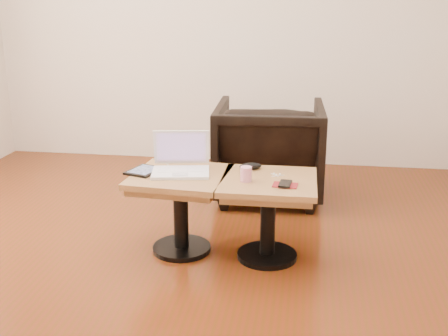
# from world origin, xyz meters

# --- Properties ---
(room_shell) EXTENTS (4.52, 4.52, 2.71)m
(room_shell) POSITION_xyz_m (0.00, 0.00, 1.35)
(room_shell) COLOR #54280B
(room_shell) RESTS_ON ground
(side_table_left) EXTENTS (0.61, 0.61, 0.51)m
(side_table_left) POSITION_xyz_m (0.00, 0.18, 0.39)
(side_table_left) COLOR black
(side_table_left) RESTS_ON ground
(side_table_right) EXTENTS (0.57, 0.57, 0.51)m
(side_table_right) POSITION_xyz_m (0.55, 0.16, 0.39)
(side_table_right) COLOR black
(side_table_right) RESTS_ON ground
(laptop) EXTENTS (0.39, 0.35, 0.25)m
(laptop) POSITION_xyz_m (0.00, 0.22, 0.56)
(laptop) COLOR white
(laptop) RESTS_ON side_table_left
(tablet) EXTENTS (0.23, 0.26, 0.02)m
(tablet) POSITION_xyz_m (-0.22, 0.18, 0.52)
(tablet) COLOR black
(tablet) RESTS_ON side_table_left
(charging_adapter) EXTENTS (0.04, 0.04, 0.03)m
(charging_adapter) POSITION_xyz_m (-0.16, 0.41, 0.53)
(charging_adapter) COLOR white
(charging_adapter) RESTS_ON side_table_left
(glasses_case) EXTENTS (0.16, 0.11, 0.04)m
(glasses_case) POSITION_xyz_m (0.42, 0.33, 0.54)
(glasses_case) COLOR black
(glasses_case) RESTS_ON side_table_right
(striped_cup) EXTENTS (0.07, 0.07, 0.09)m
(striped_cup) POSITION_xyz_m (0.42, 0.10, 0.56)
(striped_cup) COLOR #DC337E
(striped_cup) RESTS_ON side_table_right
(earbuds_tangle) EXTENTS (0.08, 0.05, 0.01)m
(earbuds_tangle) POSITION_xyz_m (0.59, 0.23, 0.52)
(earbuds_tangle) COLOR white
(earbuds_tangle) RESTS_ON side_table_right
(phone_on_sleeve) EXTENTS (0.15, 0.13, 0.02)m
(phone_on_sleeve) POSITION_xyz_m (0.65, 0.05, 0.52)
(phone_on_sleeve) COLOR maroon
(phone_on_sleeve) RESTS_ON side_table_right
(armchair) EXTENTS (0.86, 0.89, 0.78)m
(armchair) POSITION_xyz_m (0.47, 1.27, 0.39)
(armchair) COLOR black
(armchair) RESTS_ON ground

